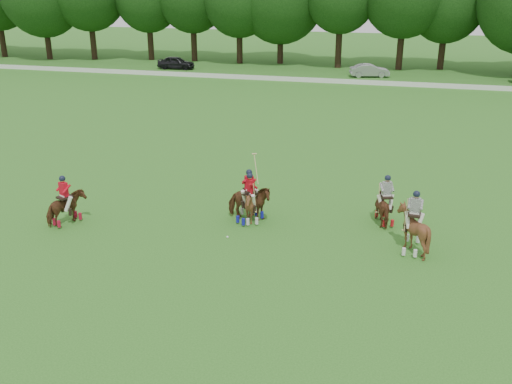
% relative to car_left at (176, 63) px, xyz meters
% --- Properties ---
extents(ground, '(180.00, 180.00, 0.00)m').
position_rel_car_left_xyz_m(ground, '(17.23, -42.50, -0.69)').
color(ground, '#28601B').
rests_on(ground, ground).
extents(boundary_rail, '(120.00, 0.10, 0.44)m').
position_rel_car_left_xyz_m(boundary_rail, '(17.23, -4.50, -0.47)').
color(boundary_rail, white).
rests_on(boundary_rail, ground).
extents(car_left, '(4.13, 1.82, 1.38)m').
position_rel_car_left_xyz_m(car_left, '(0.00, 0.00, 0.00)').
color(car_left, black).
rests_on(car_left, ground).
extents(car_mid, '(4.17, 2.33, 1.30)m').
position_rel_car_left_xyz_m(car_mid, '(21.06, 0.00, -0.04)').
color(car_mid, '#A5A5AA').
rests_on(car_mid, ground).
extents(polo_red_a, '(1.37, 1.83, 2.14)m').
position_rel_car_left_xyz_m(polo_red_a, '(11.34, -40.36, 0.07)').
color(polo_red_a, '#503015').
rests_on(polo_red_a, ground).
extents(polo_red_b, '(2.02, 1.92, 2.84)m').
position_rel_car_left_xyz_m(polo_red_b, '(18.65, -38.13, 0.13)').
color(polo_red_b, '#503015').
rests_on(polo_red_b, ground).
extents(polo_red_c, '(1.71, 1.76, 2.19)m').
position_rel_car_left_xyz_m(polo_red_c, '(18.71, -38.24, 0.08)').
color(polo_red_c, '#503015').
rests_on(polo_red_c, ground).
extents(polo_stripe_a, '(1.29, 1.82, 2.14)m').
position_rel_car_left_xyz_m(polo_stripe_a, '(24.23, -36.96, 0.07)').
color(polo_stripe_a, '#503015').
rests_on(polo_stripe_a, ground).
extents(polo_stripe_b, '(1.53, 1.68, 2.42)m').
position_rel_car_left_xyz_m(polo_stripe_b, '(25.33, -39.31, 0.19)').
color(polo_stripe_b, '#503015').
rests_on(polo_stripe_b, ground).
extents(polo_ball, '(0.09, 0.09, 0.09)m').
position_rel_car_left_xyz_m(polo_ball, '(18.26, -40.01, -0.65)').
color(polo_ball, white).
rests_on(polo_ball, ground).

